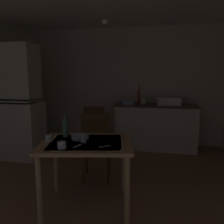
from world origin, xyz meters
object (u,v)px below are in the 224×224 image
(chair_by_counter, at_px, (95,128))
(glass_bottle, at_px, (65,128))
(hutch_cabinet, at_px, (17,106))
(chair_far_side, at_px, (96,146))
(mixing_bowl_counter, at_px, (128,102))
(serving_bowl_wide, at_px, (80,137))
(mug_dark, at_px, (83,139))
(sink_basin, at_px, (169,101))
(hand_pump, at_px, (139,96))
(dining_table, at_px, (86,151))

(chair_by_counter, distance_m, glass_bottle, 1.66)
(hutch_cabinet, relative_size, chair_far_side, 2.03)
(mixing_bowl_counter, distance_m, serving_bowl_wide, 2.19)
(chair_by_counter, bearing_deg, chair_far_side, -73.00)
(serving_bowl_wide, height_order, mug_dark, mug_dark)
(chair_far_side, relative_size, serving_bowl_wide, 4.97)
(sink_basin, distance_m, chair_by_counter, 1.56)
(hand_pump, xyz_separation_m, chair_by_counter, (-0.76, -0.60, -0.58))
(hand_pump, bearing_deg, serving_bowl_wide, -101.29)
(hutch_cabinet, relative_size, mug_dark, 26.38)
(dining_table, bearing_deg, serving_bowl_wide, 138.67)
(hutch_cabinet, distance_m, hand_pump, 2.34)
(chair_far_side, bearing_deg, dining_table, -83.80)
(sink_basin, relative_size, mug_dark, 5.78)
(sink_basin, bearing_deg, mug_dark, -112.69)
(mixing_bowl_counter, xyz_separation_m, dining_table, (-0.15, -2.26, -0.30))
(dining_table, relative_size, chair_far_side, 1.14)
(sink_basin, height_order, dining_table, sink_basin)
(hutch_cabinet, height_order, chair_far_side, hutch_cabinet)
(sink_basin, bearing_deg, hutch_cabinet, -158.42)
(hutch_cabinet, bearing_deg, chair_by_counter, 21.19)
(dining_table, bearing_deg, mixing_bowl_counter, 86.32)
(hand_pump, relative_size, chair_far_side, 0.39)
(sink_basin, distance_m, chair_far_side, 2.04)
(chair_far_side, bearing_deg, hand_pump, 76.64)
(dining_table, height_order, chair_far_side, chair_far_side)
(mixing_bowl_counter, bearing_deg, chair_by_counter, -138.14)
(mug_dark, bearing_deg, chair_far_side, 94.00)
(mug_dark, distance_m, glass_bottle, 0.34)
(dining_table, relative_size, glass_bottle, 4.20)
(sink_basin, distance_m, mug_dark, 2.55)
(glass_bottle, bearing_deg, serving_bowl_wide, -15.45)
(chair_by_counter, bearing_deg, mug_dark, -77.56)
(hutch_cabinet, distance_m, chair_by_counter, 1.46)
(hand_pump, distance_m, mixing_bowl_counter, 0.26)
(hand_pump, xyz_separation_m, chair_far_side, (-0.41, -1.74, -0.56))
(hutch_cabinet, distance_m, mixing_bowl_counter, 2.11)
(sink_basin, relative_size, chair_by_counter, 0.48)
(hand_pump, distance_m, mug_dark, 2.43)
(dining_table, xyz_separation_m, chair_by_counter, (-0.42, 1.76, -0.16))
(chair_by_counter, bearing_deg, hand_pump, 38.11)
(chair_by_counter, bearing_deg, mixing_bowl_counter, 41.86)
(hutch_cabinet, distance_m, serving_bowl_wide, 1.99)
(mug_dark, bearing_deg, glass_bottle, 148.09)
(chair_far_side, xyz_separation_m, glass_bottle, (-0.24, -0.47, 0.35))
(hand_pump, bearing_deg, chair_by_counter, -141.89)
(sink_basin, relative_size, hand_pump, 1.13)
(mixing_bowl_counter, bearing_deg, glass_bottle, -102.10)
(hand_pump, xyz_separation_m, dining_table, (-0.35, -2.36, -0.42))
(mixing_bowl_counter, relative_size, mug_dark, 3.56)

